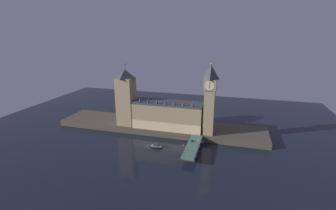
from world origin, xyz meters
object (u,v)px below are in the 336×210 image
Objects in this scene: street_lamp_far at (190,134)px; boat_upstream at (156,146)px; car_northbound_lead at (192,141)px; street_lamp_mid at (199,142)px; pedestrian_mid_walk at (199,144)px; street_lamp_near at (183,148)px; clock_tower at (210,98)px; pedestrian_near_rail at (185,150)px; victoria_tower at (126,97)px.

boat_upstream is (-28.11, -13.94, -9.15)m from street_lamp_far.
car_northbound_lead is 11.60m from street_lamp_mid.
pedestrian_mid_walk is at bearing 3.12° from boat_upstream.
street_lamp_near is 1.21× the size of street_lamp_mid.
car_northbound_lead is at bearing 13.72° from boat_upstream.
street_lamp_mid is 0.53× the size of boat_upstream.
clock_tower is 17.27× the size of car_northbound_lead.
clock_tower is 44.95m from pedestrian_mid_walk.
street_lamp_mid reaches higher than pedestrian_near_rail.
clock_tower reaches higher than street_lamp_near.
victoria_tower is 10.80× the size of street_lamp_mid.
boat_upstream is (-30.87, -7.53, -5.91)m from car_northbound_lead.
street_lamp_far is (72.36, -20.16, -24.97)m from victoria_tower.
clock_tower is at bearing 80.67° from pedestrian_mid_walk.
car_northbound_lead is (-11.73, -22.94, -34.73)m from clock_tower.
clock_tower is 66.29m from boat_upstream.
boat_upstream is at bearing -166.28° from car_northbound_lead.
pedestrian_near_rail is at bearing 83.74° from street_lamp_near.
street_lamp_mid reaches higher than car_northbound_lead.
clock_tower reaches higher than pedestrian_mid_walk.
victoria_tower reaches higher than street_lamp_near.
boat_upstream is at bearing -153.62° from street_lamp_far.
car_northbound_lead is (75.12, -26.57, -28.21)m from victoria_tower.
clock_tower is at bearing 48.78° from street_lamp_far.
clock_tower is 6.03× the size of boat_upstream.
street_lamp_mid reaches higher than pedestrian_mid_walk.
street_lamp_mid is at bearing -97.78° from clock_tower.
car_northbound_lead is 32.32m from boat_upstream.
pedestrian_near_rail is 0.16× the size of boat_upstream.
victoria_tower is 79.16m from street_lamp_far.
victoria_tower is 35.25× the size of pedestrian_near_rail.
clock_tower reaches higher than pedestrian_near_rail.
clock_tower reaches higher than car_northbound_lead.
clock_tower is 56.32m from pedestrian_near_rail.
street_lamp_far is (-9.81, 11.88, 3.03)m from pedestrian_mid_walk.
victoria_tower is at bearing 160.52° from car_northbound_lead.
street_lamp_mid is (82.58, -34.88, -25.08)m from victoria_tower.
street_lamp_far reaches higher than street_lamp_mid.
pedestrian_near_rail is at bearing -22.57° from boat_upstream.
clock_tower reaches higher than boat_upstream.
pedestrian_mid_walk is 0.27× the size of street_lamp_mid.
car_northbound_lead is 2.48× the size of pedestrian_mid_walk.
car_northbound_lead is at bearing 142.24° from pedestrian_mid_walk.
street_lamp_mid is at bearing -48.09° from car_northbound_lead.
street_lamp_far is (-2.75, 6.41, 3.24)m from car_northbound_lead.
pedestrian_near_rail is (72.76, -45.95, -27.85)m from victoria_tower.
victoria_tower is 16.40× the size of car_northbound_lead.
pedestrian_near_rail is 15.05m from street_lamp_mid.
street_lamp_far reaches higher than car_northbound_lead.
clock_tower is 57.21m from street_lamp_near.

